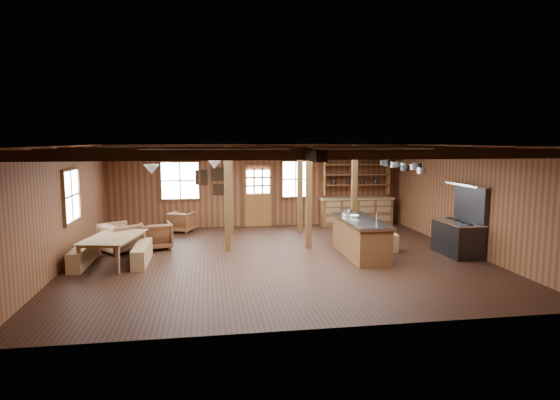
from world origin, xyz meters
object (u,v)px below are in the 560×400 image
(kitchen_island, at_px, (360,237))
(commercial_range, at_px, (460,232))
(armchair_b, at_px, (182,222))
(armchair_a, at_px, (156,236))
(dining_table, at_px, (116,250))
(armchair_c, at_px, (121,238))

(kitchen_island, relative_size, commercial_range, 1.36)
(armchair_b, bearing_deg, armchair_a, 98.91)
(dining_table, xyz_separation_m, armchair_b, (1.36, 3.77, -0.01))
(kitchen_island, bearing_deg, armchair_b, 140.49)
(kitchen_island, bearing_deg, armchair_c, 168.48)
(dining_table, relative_size, armchair_a, 2.39)
(dining_table, height_order, armchair_a, armchair_a)
(commercial_range, distance_m, armchair_a, 7.98)
(commercial_range, relative_size, armchair_c, 2.12)
(kitchen_island, distance_m, armchair_c, 6.23)
(dining_table, bearing_deg, armchair_b, -8.24)
(armchair_c, bearing_deg, armchair_a, -110.57)
(armchair_a, xyz_separation_m, armchair_c, (-0.88, -0.29, 0.03))
(dining_table, relative_size, armchair_b, 2.64)
(armchair_a, xyz_separation_m, armchair_b, (0.56, 2.31, -0.03))
(kitchen_island, relative_size, armchair_a, 3.16)
(dining_table, distance_m, armchair_c, 1.17)
(kitchen_island, xyz_separation_m, commercial_range, (2.54, -0.32, 0.13))
(armchair_a, height_order, armchair_c, armchair_c)
(armchair_b, bearing_deg, commercial_range, 172.28)
(kitchen_island, distance_m, dining_table, 6.01)
(commercial_range, distance_m, armchair_c, 8.78)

